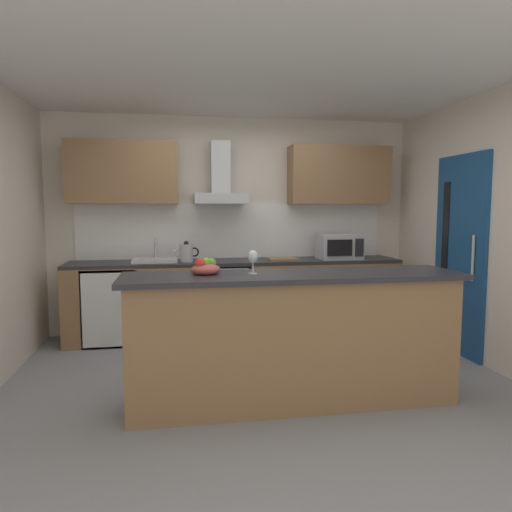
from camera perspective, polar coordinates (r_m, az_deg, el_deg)
The scene contains 18 objects.
ground at distance 4.35m, azimuth 0.31°, elevation -14.61°, with size 5.38×4.51×0.02m, color gray.
ceiling at distance 4.23m, azimuth 0.33°, elevation 20.93°, with size 5.38×4.51×0.02m, color white.
wall_back at distance 5.88m, azimuth -2.79°, elevation 3.76°, with size 5.38×0.12×2.60m, color silver.
wall_right at distance 5.00m, azimuth 26.68°, elevation 2.80°, with size 0.12×4.51×2.60m, color silver.
backsplash_tile at distance 5.81m, azimuth -2.70°, elevation 3.04°, with size 3.72×0.02×0.66m, color white.
counter_back at distance 5.60m, azimuth -2.27°, elevation -5.11°, with size 3.86×0.60×0.90m.
counter_island at distance 3.68m, azimuth 4.54°, elevation -9.89°, with size 2.58×0.64×1.02m.
upper_cabinets at distance 5.66m, azimuth -2.54°, elevation 9.86°, with size 3.80×0.32×0.70m.
side_door at distance 5.29m, azimuth 23.40°, elevation 0.11°, with size 0.08×0.85×2.05m.
oven at distance 5.55m, azimuth -4.09°, elevation -5.11°, with size 0.60×0.62×0.80m.
refrigerator at distance 5.57m, azimuth -17.04°, elevation -5.67°, with size 0.58×0.60×0.85m.
microwave at distance 5.75m, azimuth 10.03°, elevation 1.14°, with size 0.50×0.38×0.30m.
sink at distance 5.47m, azimuth -12.09°, elevation -0.42°, with size 0.50×0.40×0.26m.
kettle at distance 5.41m, azimuth -8.41°, elevation 0.41°, with size 0.29×0.15×0.24m.
range_hood at distance 5.59m, azimuth -4.32°, elevation 8.65°, with size 0.62×0.45×0.72m.
wine_glass at distance 3.52m, azimuth -0.37°, elevation -0.18°, with size 0.08×0.08×0.18m.
fruit_bowl at distance 3.54m, azimuth -6.11°, elevation -1.44°, with size 0.22×0.22×0.13m.
chopping_board at distance 5.57m, azimuth 3.22°, elevation -0.36°, with size 0.34×0.22×0.02m, color #9E7247.
Camera 1 is at (-0.72, -4.01, 1.50)m, focal length 33.10 mm.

